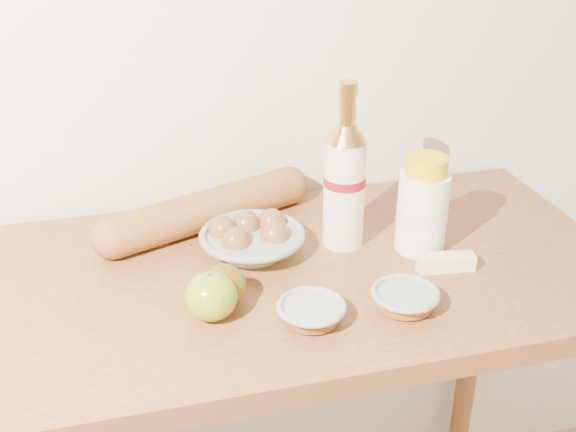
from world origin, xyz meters
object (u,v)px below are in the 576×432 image
at_px(table, 284,327).
at_px(cream_bottle, 422,207).
at_px(egg_bowl, 252,239).
at_px(baguette, 207,210).
at_px(bourbon_bottle, 345,181).

distance_m(table, cream_bottle, 0.33).
distance_m(egg_bowl, baguette, 0.13).
xyz_separation_m(table, cream_bottle, (0.26, 0.01, 0.21)).
xyz_separation_m(cream_bottle, baguette, (-0.36, 0.18, -0.05)).
relative_size(table, baguette, 2.61).
bearing_deg(bourbon_bottle, baguette, 150.52).
height_order(cream_bottle, baguette, cream_bottle).
distance_m(bourbon_bottle, baguette, 0.28).
height_order(bourbon_bottle, cream_bottle, bourbon_bottle).
relative_size(table, egg_bowl, 5.79).
xyz_separation_m(bourbon_bottle, cream_bottle, (0.13, -0.05, -0.04)).
xyz_separation_m(egg_bowl, baguette, (-0.06, 0.11, 0.01)).
xyz_separation_m(bourbon_bottle, baguette, (-0.23, 0.12, -0.09)).
xyz_separation_m(bourbon_bottle, egg_bowl, (-0.17, 0.01, -0.10)).
bearing_deg(table, bourbon_bottle, 26.50).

